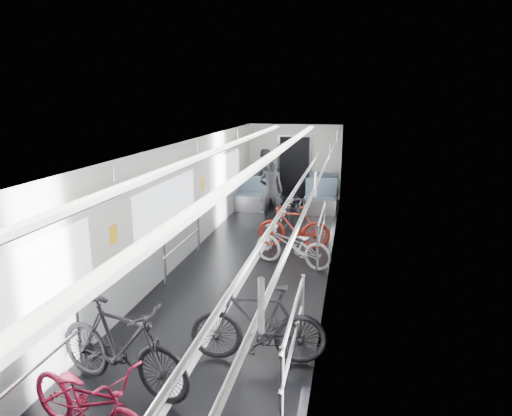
{
  "coord_description": "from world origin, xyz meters",
  "views": [
    {
      "loc": [
        1.84,
        -7.7,
        3.3
      ],
      "look_at": [
        0.0,
        0.95,
        1.1
      ],
      "focal_mm": 32.0,
      "sensor_mm": 36.0,
      "label": 1
    }
  ],
  "objects_px": {
    "bike_right_far": "(294,227)",
    "person_standing": "(271,191)",
    "bike_aisle": "(294,208)",
    "bike_left_mid": "(121,346)",
    "bike_left_near": "(89,401)",
    "person_seated": "(264,177)",
    "bike_right_near": "(258,324)",
    "bike_right_mid": "(292,245)"
  },
  "relations": [
    {
      "from": "bike_left_mid",
      "to": "bike_right_far",
      "type": "distance_m",
      "value": 5.56
    },
    {
      "from": "person_seated",
      "to": "bike_left_near",
      "type": "bearing_deg",
      "value": 83.18
    },
    {
      "from": "bike_right_far",
      "to": "bike_left_near",
      "type": "bearing_deg",
      "value": -11.27
    },
    {
      "from": "bike_aisle",
      "to": "person_seated",
      "type": "height_order",
      "value": "person_seated"
    },
    {
      "from": "bike_right_near",
      "to": "bike_left_near",
      "type": "bearing_deg",
      "value": -44.69
    },
    {
      "from": "person_seated",
      "to": "bike_right_near",
      "type": "bearing_deg",
      "value": 92.26
    },
    {
      "from": "bike_aisle",
      "to": "bike_left_mid",
      "type": "bearing_deg",
      "value": -80.72
    },
    {
      "from": "bike_right_far",
      "to": "bike_right_near",
      "type": "bearing_deg",
      "value": 1.28
    },
    {
      "from": "bike_left_mid",
      "to": "bike_right_near",
      "type": "relative_size",
      "value": 1.06
    },
    {
      "from": "bike_right_near",
      "to": "bike_right_mid",
      "type": "height_order",
      "value": "bike_right_near"
    },
    {
      "from": "person_standing",
      "to": "bike_right_near",
      "type": "bearing_deg",
      "value": 92.38
    },
    {
      "from": "bike_right_far",
      "to": "person_standing",
      "type": "relative_size",
      "value": 0.93
    },
    {
      "from": "person_standing",
      "to": "person_seated",
      "type": "relative_size",
      "value": 1.0
    },
    {
      "from": "bike_right_mid",
      "to": "bike_aisle",
      "type": "xyz_separation_m",
      "value": [
        -0.35,
        2.97,
        0.02
      ]
    },
    {
      "from": "bike_right_far",
      "to": "person_seated",
      "type": "xyz_separation_m",
      "value": [
        -1.43,
        3.94,
        0.38
      ]
    },
    {
      "from": "bike_left_near",
      "to": "person_standing",
      "type": "distance_m",
      "value": 8.18
    },
    {
      "from": "bike_right_near",
      "to": "person_standing",
      "type": "relative_size",
      "value": 1.01
    },
    {
      "from": "bike_right_mid",
      "to": "person_standing",
      "type": "bearing_deg",
      "value": -145.91
    },
    {
      "from": "bike_left_mid",
      "to": "person_seated",
      "type": "xyz_separation_m",
      "value": [
        -0.18,
        9.36,
        0.31
      ]
    },
    {
      "from": "bike_left_near",
      "to": "bike_aisle",
      "type": "xyz_separation_m",
      "value": [
        0.95,
        8.06,
        0.01
      ]
    },
    {
      "from": "bike_left_mid",
      "to": "person_seated",
      "type": "distance_m",
      "value": 9.37
    },
    {
      "from": "bike_left_mid",
      "to": "bike_right_near",
      "type": "distance_m",
      "value": 1.65
    },
    {
      "from": "bike_left_near",
      "to": "bike_left_mid",
      "type": "height_order",
      "value": "bike_left_mid"
    },
    {
      "from": "bike_right_mid",
      "to": "person_seated",
      "type": "height_order",
      "value": "person_seated"
    },
    {
      "from": "person_standing",
      "to": "person_seated",
      "type": "distance_m",
      "value": 2.07
    },
    {
      "from": "bike_right_far",
      "to": "person_standing",
      "type": "distance_m",
      "value": 2.17
    },
    {
      "from": "bike_left_mid",
      "to": "person_standing",
      "type": "height_order",
      "value": "person_standing"
    },
    {
      "from": "bike_left_near",
      "to": "bike_aisle",
      "type": "distance_m",
      "value": 8.12
    },
    {
      "from": "bike_left_near",
      "to": "bike_right_mid",
      "type": "relative_size",
      "value": 1.01
    },
    {
      "from": "bike_left_mid",
      "to": "bike_aisle",
      "type": "height_order",
      "value": "bike_left_mid"
    },
    {
      "from": "bike_left_near",
      "to": "bike_aisle",
      "type": "height_order",
      "value": "bike_aisle"
    },
    {
      "from": "bike_right_far",
      "to": "person_seated",
      "type": "bearing_deg",
      "value": -160.58
    },
    {
      "from": "person_standing",
      "to": "person_seated",
      "type": "bearing_deg",
      "value": -80.51
    },
    {
      "from": "bike_left_mid",
      "to": "bike_right_mid",
      "type": "height_order",
      "value": "bike_left_mid"
    },
    {
      "from": "bike_left_near",
      "to": "bike_right_near",
      "type": "xyz_separation_m",
      "value": [
        1.32,
        1.67,
        0.09
      ]
    },
    {
      "from": "bike_left_mid",
      "to": "bike_aisle",
      "type": "relative_size",
      "value": 1.09
    },
    {
      "from": "bike_aisle",
      "to": "person_standing",
      "type": "height_order",
      "value": "person_standing"
    },
    {
      "from": "bike_left_mid",
      "to": "bike_right_near",
      "type": "bearing_deg",
      "value": -43.18
    },
    {
      "from": "bike_left_mid",
      "to": "bike_right_far",
      "type": "relative_size",
      "value": 1.15
    },
    {
      "from": "bike_right_far",
      "to": "bike_aisle",
      "type": "height_order",
      "value": "bike_right_far"
    },
    {
      "from": "bike_left_near",
      "to": "person_seated",
      "type": "xyz_separation_m",
      "value": [
        -0.25,
        10.15,
        0.43
      ]
    },
    {
      "from": "bike_right_mid",
      "to": "person_seated",
      "type": "bearing_deg",
      "value": -146.62
    }
  ]
}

